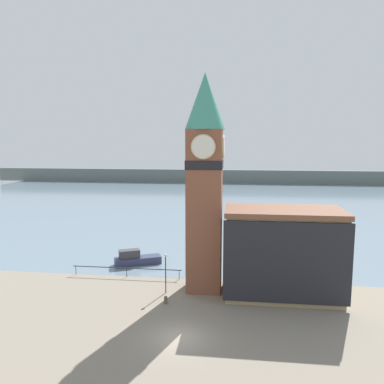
{
  "coord_description": "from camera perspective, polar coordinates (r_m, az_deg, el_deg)",
  "views": [
    {
      "loc": [
        4.43,
        -27.66,
        15.53
      ],
      "look_at": [
        0.15,
        7.71,
        10.7
      ],
      "focal_mm": 35.0,
      "sensor_mm": 36.0,
      "label": 1
    }
  ],
  "objects": [
    {
      "name": "far_shoreline",
      "position": [
        141.2,
        5.07,
        2.39
      ],
      "size": [
        180.0,
        3.0,
        5.0
      ],
      "color": "slate",
      "rests_on": "water"
    },
    {
      "name": "mooring_bollard_near",
      "position": [
        37.59,
        -4.03,
        -16.01
      ],
      "size": [
        0.35,
        0.35,
        0.77
      ],
      "color": "brown",
      "rests_on": "ground_plane"
    },
    {
      "name": "clock_tower",
      "position": [
        38.25,
        1.96,
        2.2
      ],
      "size": [
        4.06,
        4.06,
        22.29
      ],
      "color": "brown",
      "rests_on": "ground_plane"
    },
    {
      "name": "pier_railing",
      "position": [
        44.6,
        -9.94,
        -11.45
      ],
      "size": [
        12.86,
        0.08,
        1.09
      ],
      "color": "#232328",
      "rests_on": "ground_plane"
    },
    {
      "name": "pier_building",
      "position": [
        39.01,
        13.66,
        -8.96
      ],
      "size": [
        11.71,
        6.43,
        8.91
      ],
      "color": "tan",
      "rests_on": "ground_plane"
    },
    {
      "name": "boat_near",
      "position": [
        48.78,
        -8.57,
        -10.04
      ],
      "size": [
        6.0,
        3.95,
        1.97
      ],
      "rotation": [
        0.0,
        0.0,
        0.43
      ],
      "color": "#333856",
      "rests_on": "water"
    },
    {
      "name": "lamp_post",
      "position": [
        39.1,
        -4.05,
        -11.17
      ],
      "size": [
        0.32,
        0.32,
        4.16
      ],
      "color": "black",
      "rests_on": "ground_plane"
    },
    {
      "name": "water",
      "position": [
        101.81,
        4.32,
        -1.08
      ],
      "size": [
        160.0,
        120.0,
        0.0
      ],
      "color": "slate",
      "rests_on": "ground_plane"
    },
    {
      "name": "ground_plane",
      "position": [
        32.02,
        -2.07,
        -21.29
      ],
      "size": [
        160.0,
        160.0,
        0.0
      ],
      "primitive_type": "plane",
      "color": "gray"
    }
  ]
}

